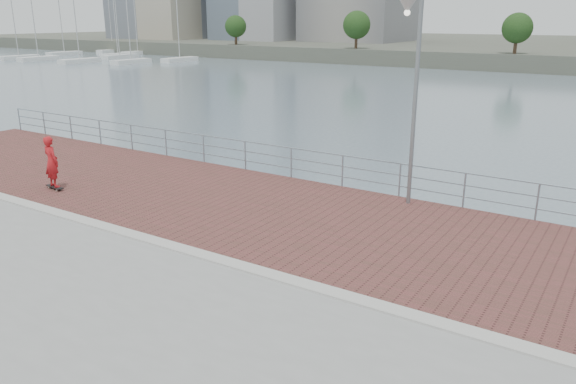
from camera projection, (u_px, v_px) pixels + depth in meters
The scene contains 8 objects.
water at pixel (243, 343), 13.57m from camera, with size 400.00×400.00×0.00m, color slate.
brick_lane at pixel (319, 221), 15.86m from camera, with size 40.00×6.80×0.02m, color brown.
curb at pixel (241, 266), 12.97m from camera, with size 40.00×0.40×0.06m, color #B7B5AD.
guardrail at pixel (371, 171), 18.38m from camera, with size 39.06×0.06×1.13m.
street_lamp at pixel (412, 56), 15.69m from camera, with size 0.46×1.34×6.31m.
skateboard at pixel (55, 187), 18.77m from camera, with size 0.84×0.32×0.09m.
skateboarder at pixel (52, 162), 18.51m from camera, with size 0.63×0.41×1.71m, color red.
marina at pixel (100, 56), 105.78m from camera, with size 33.77×30.22×11.22m.
Camera 1 is at (7.34, -9.38, 5.54)m, focal length 35.00 mm.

